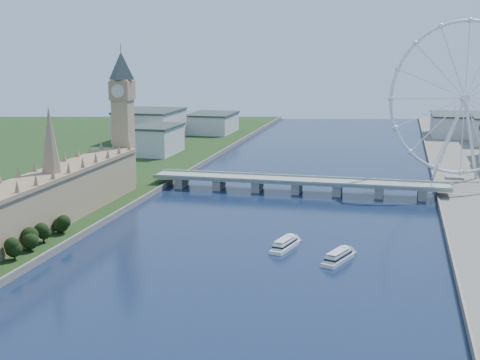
% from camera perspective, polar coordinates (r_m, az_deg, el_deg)
% --- Properties ---
extents(parliament_range, '(24.00, 200.00, 70.00)m').
position_cam_1_polar(parliament_range, '(415.08, -15.65, -1.39)').
color(parliament_range, tan).
rests_on(parliament_range, ground).
extents(big_ben, '(20.02, 20.02, 110.00)m').
position_cam_1_polar(big_ben, '(504.05, -10.00, 6.58)').
color(big_ben, tan).
rests_on(big_ben, ground).
extents(westminster_bridge, '(220.00, 22.00, 9.50)m').
position_cam_1_polar(westminster_bridge, '(498.72, 4.91, -0.30)').
color(westminster_bridge, gray).
rests_on(westminster_bridge, ground).
extents(london_eye, '(113.60, 39.12, 124.30)m').
position_cam_1_polar(london_eye, '(542.05, 18.64, 6.59)').
color(london_eye, silver).
rests_on(london_eye, ground).
extents(city_skyline, '(505.00, 280.00, 32.00)m').
position_cam_1_polar(city_skyline, '(749.51, 10.87, 4.25)').
color(city_skyline, beige).
rests_on(city_skyline, ground).
extents(tour_boat_near, '(14.12, 29.56, 6.32)m').
position_cam_1_polar(tour_boat_near, '(361.57, 3.84, -5.89)').
color(tour_boat_near, white).
rests_on(tour_boat_near, ground).
extents(tour_boat_far, '(16.69, 29.51, 6.34)m').
position_cam_1_polar(tour_boat_far, '(343.67, 8.38, -6.91)').
color(tour_boat_far, silver).
rests_on(tour_boat_far, ground).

